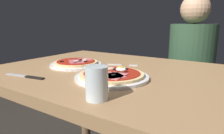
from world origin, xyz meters
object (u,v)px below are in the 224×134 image
object	(u,v)px
pizza_across_left	(76,63)
knife	(27,77)
fork	(120,65)
dining_table	(109,95)
pizza_foreground	(112,76)
diner_person	(189,82)
water_glass_near	(97,86)

from	to	relation	value
pizza_across_left	knife	size ratio (longest dim) A/B	1.33
knife	fork	bearing A→B (deg)	65.07
dining_table	knife	world-z (taller)	knife
pizza_across_left	fork	bearing A→B (deg)	36.36
knife	pizza_across_left	bearing A→B (deg)	88.29
fork	knife	size ratio (longest dim) A/B	0.78
pizza_foreground	pizza_across_left	bearing A→B (deg)	160.22
pizza_foreground	fork	xyz separation A→B (m)	(-0.11, 0.24, -0.01)
dining_table	diner_person	size ratio (longest dim) A/B	0.91
pizza_across_left	knife	xyz separation A→B (m)	(-0.01, -0.28, -0.01)
fork	diner_person	world-z (taller)	diner_person
fork	diner_person	distance (m)	0.71
dining_table	fork	bearing A→B (deg)	89.70
water_glass_near	fork	world-z (taller)	water_glass_near
water_glass_near	knife	xyz separation A→B (m)	(-0.38, 0.04, -0.04)
dining_table	diner_person	world-z (taller)	diner_person
pizza_across_left	fork	xyz separation A→B (m)	(0.18, 0.13, -0.01)
dining_table	fork	size ratio (longest dim) A/B	7.04
pizza_across_left	water_glass_near	xyz separation A→B (m)	(0.38, -0.31, 0.03)
water_glass_near	knife	bearing A→B (deg)	174.68
fork	dining_table	bearing A→B (deg)	-90.30
dining_table	water_glass_near	xyz separation A→B (m)	(0.19, -0.34, 0.17)
pizza_foreground	pizza_across_left	xyz separation A→B (m)	(-0.29, 0.10, -0.00)
fork	knife	world-z (taller)	knife
pizza_foreground	pizza_across_left	world-z (taller)	pizza_foreground
dining_table	pizza_foreground	size ratio (longest dim) A/B	3.68
dining_table	knife	distance (m)	0.38
dining_table	water_glass_near	world-z (taller)	water_glass_near
pizza_foreground	knife	world-z (taller)	pizza_foreground
dining_table	pizza_across_left	size ratio (longest dim) A/B	4.12
fork	pizza_foreground	bearing A→B (deg)	-65.87
pizza_foreground	diner_person	xyz separation A→B (m)	(0.10, 0.88, -0.23)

